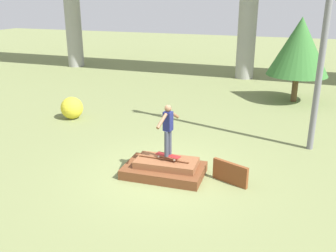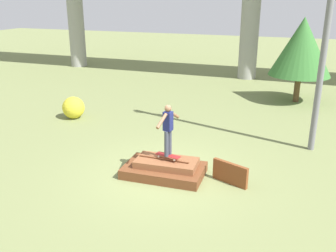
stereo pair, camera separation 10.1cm
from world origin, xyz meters
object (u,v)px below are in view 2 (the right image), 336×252
at_px(bush_yellow_flowering, 73,108).
at_px(tree_behind_left, 302,47).
at_px(skater, 168,127).
at_px(skateboard, 168,156).
at_px(utility_pole, 330,6).

bearing_deg(bush_yellow_flowering, tree_behind_left, 34.97).
relative_size(skater, tree_behind_left, 0.37).
height_order(skater, tree_behind_left, tree_behind_left).
relative_size(skateboard, tree_behind_left, 0.19).
height_order(skateboard, utility_pole, utility_pole).
distance_m(skateboard, utility_pole, 6.45).
xyz_separation_m(skateboard, bush_yellow_flowering, (-5.51, 3.54, -0.15)).
bearing_deg(utility_pole, skater, -137.67).
relative_size(skateboard, utility_pole, 0.08).
height_order(utility_pole, tree_behind_left, utility_pole).
xyz_separation_m(skater, tree_behind_left, (3.02, 9.51, 1.16)).
bearing_deg(skater, tree_behind_left, 72.38).
distance_m(utility_pole, bush_yellow_flowering, 10.15).
relative_size(skateboard, bush_yellow_flowering, 0.82).
bearing_deg(utility_pole, skateboard, -137.67).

